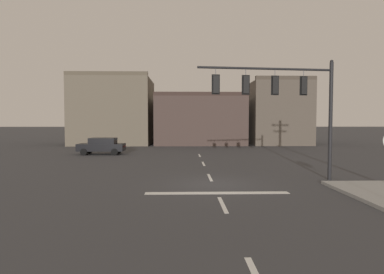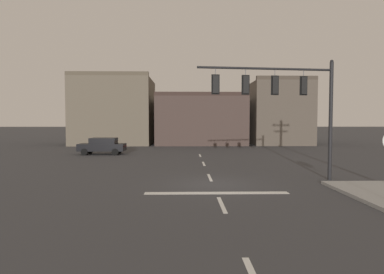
% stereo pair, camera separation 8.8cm
% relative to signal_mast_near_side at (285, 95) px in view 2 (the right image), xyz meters
% --- Properties ---
extents(ground_plane, '(400.00, 400.00, 0.00)m').
position_rel_signal_mast_near_side_xyz_m(ground_plane, '(-3.89, -0.86, -4.58)').
color(ground_plane, '#353538').
extents(stop_bar_paint, '(6.40, 0.50, 0.01)m').
position_rel_signal_mast_near_side_xyz_m(stop_bar_paint, '(-3.89, -2.86, -4.57)').
color(stop_bar_paint, silver).
rests_on(stop_bar_paint, ground).
extents(lane_centreline, '(0.16, 26.40, 0.01)m').
position_rel_signal_mast_near_side_xyz_m(lane_centreline, '(-3.89, 1.14, -4.57)').
color(lane_centreline, silver).
rests_on(lane_centreline, ground).
extents(signal_mast_near_side, '(7.36, 0.93, 6.49)m').
position_rel_signal_mast_near_side_xyz_m(signal_mast_near_side, '(0.00, 0.00, 0.00)').
color(signal_mast_near_side, black).
rests_on(signal_mast_near_side, ground).
extents(car_lot_nearside, '(4.47, 1.96, 1.61)m').
position_rel_signal_mast_near_side_xyz_m(car_lot_nearside, '(-13.33, 14.39, -3.72)').
color(car_lot_nearside, black).
rests_on(car_lot_nearside, ground).
extents(building_row, '(32.55, 11.18, 9.63)m').
position_rel_signal_mast_near_side_xyz_m(building_row, '(-4.28, 29.65, -0.54)').
color(building_row, '#665B4C').
rests_on(building_row, ground).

